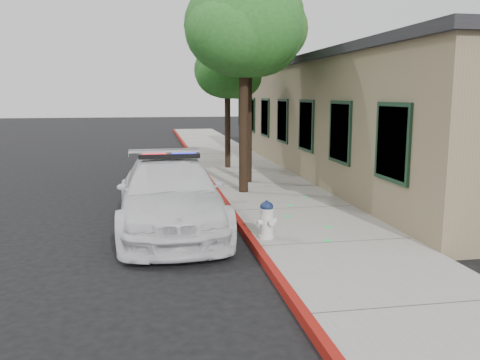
% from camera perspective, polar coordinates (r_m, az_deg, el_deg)
% --- Properties ---
extents(ground, '(120.00, 120.00, 0.00)m').
position_cam_1_polar(ground, '(9.52, 1.63, -8.36)').
color(ground, black).
rests_on(ground, ground).
extents(sidewalk, '(3.20, 60.00, 0.15)m').
position_cam_1_polar(sidewalk, '(12.69, 5.97, -3.48)').
color(sidewalk, gray).
rests_on(sidewalk, ground).
extents(red_curb, '(0.14, 60.00, 0.16)m').
position_cam_1_polar(red_curb, '(12.36, -0.93, -3.76)').
color(red_curb, maroon).
rests_on(red_curb, ground).
extents(clapboard_building, '(7.30, 20.89, 4.24)m').
position_cam_1_polar(clapboard_building, '(19.82, 15.56, 6.92)').
color(clapboard_building, '#826C55').
rests_on(clapboard_building, ground).
extents(police_car, '(2.30, 5.47, 1.70)m').
position_cam_1_polar(police_car, '(11.12, -7.91, -1.61)').
color(police_car, silver).
rests_on(police_car, ground).
extents(fire_hydrant, '(0.43, 0.38, 0.75)m').
position_cam_1_polar(fire_hydrant, '(9.92, 3.04, -4.47)').
color(fire_hydrant, silver).
rests_on(fire_hydrant, sidewalk).
extents(street_tree_near, '(3.36, 3.32, 6.06)m').
position_cam_1_polar(street_tree_near, '(14.53, 0.48, 16.47)').
color(street_tree_near, black).
rests_on(street_tree_near, sidewalk).
extents(street_tree_mid, '(3.79, 3.49, 6.66)m').
position_cam_1_polar(street_tree_mid, '(16.36, 0.95, 17.45)').
color(street_tree_mid, black).
rests_on(street_tree_mid, sidewalk).
extents(street_tree_far, '(2.63, 2.56, 4.78)m').
position_cam_1_polar(street_tree_far, '(19.47, -1.33, 11.99)').
color(street_tree_far, black).
rests_on(street_tree_far, sidewalk).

